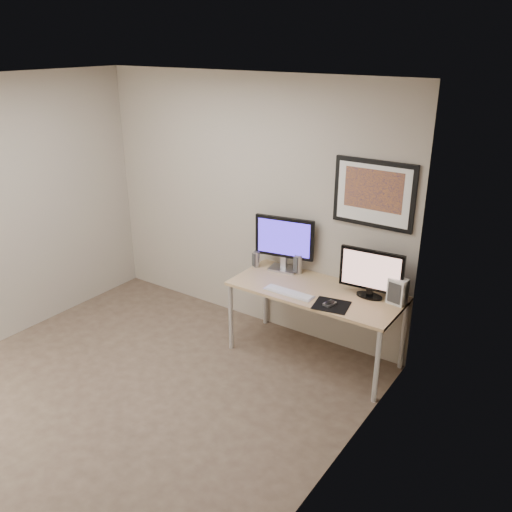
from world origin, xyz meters
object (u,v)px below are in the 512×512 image
at_px(speaker_right, 299,264).
at_px(monitor_large, 284,241).
at_px(desk, 316,296).
at_px(speaker_left, 256,259).
at_px(monitor_tv, 371,273).
at_px(keyboard, 289,293).
at_px(fan_unit, 398,291).
at_px(framed_art, 374,194).

bearing_deg(speaker_right, monitor_large, -157.57).
relative_size(desk, speaker_left, 9.83).
xyz_separation_m(monitor_tv, speaker_left, (-1.23, -0.00, -0.16)).
bearing_deg(keyboard, fan_unit, 23.22).
bearing_deg(fan_unit, speaker_right, -175.33).
height_order(speaker_right, keyboard, speaker_right).
distance_m(speaker_left, fan_unit, 1.47).
bearing_deg(speaker_right, fan_unit, 12.36).
bearing_deg(desk, speaker_left, 170.25).
bearing_deg(framed_art, monitor_tv, -59.60).
bearing_deg(framed_art, speaker_left, -169.69).
bearing_deg(fan_unit, speaker_left, -169.83).
bearing_deg(speaker_left, keyboard, -10.85).
height_order(monitor_large, keyboard, monitor_large).
height_order(desk, monitor_tv, monitor_tv).
bearing_deg(monitor_large, desk, -34.84).
bearing_deg(speaker_left, monitor_tv, 19.21).
height_order(monitor_large, speaker_left, monitor_large).
bearing_deg(speaker_left, monitor_large, 38.06).
height_order(speaker_left, speaker_right, speaker_right).
xyz_separation_m(monitor_large, monitor_tv, (0.96, -0.09, -0.06)).
distance_m(desk, fan_unit, 0.75).
height_order(desk, framed_art, framed_art).
distance_m(framed_art, keyboard, 1.16).
bearing_deg(monitor_large, speaker_right, -4.85).
bearing_deg(monitor_large, speaker_left, -171.51).
xyz_separation_m(framed_art, keyboard, (-0.52, -0.54, -0.88)).
bearing_deg(fan_unit, monitor_large, -173.99).
xyz_separation_m(speaker_left, fan_unit, (1.47, 0.03, 0.04)).
relative_size(desk, framed_art, 2.13).
height_order(speaker_left, fan_unit, fan_unit).
height_order(monitor_large, speaker_right, monitor_large).
height_order(framed_art, speaker_left, framed_art).
bearing_deg(monitor_large, keyboard, -63.77).
xyz_separation_m(speaker_left, speaker_right, (0.43, 0.11, 0.02)).
distance_m(monitor_large, speaker_right, 0.26).
height_order(monitor_large, fan_unit, monitor_large).
relative_size(monitor_tv, speaker_right, 2.98).
bearing_deg(keyboard, monitor_tv, 28.95).
distance_m(desk, speaker_left, 0.78).
bearing_deg(framed_art, speaker_right, -172.11).
relative_size(speaker_left, fan_unit, 0.69).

